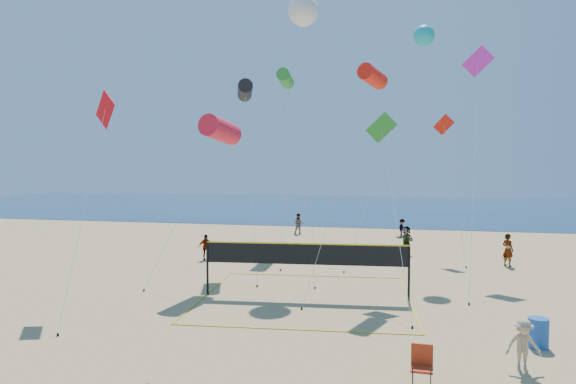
# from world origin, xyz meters

# --- Properties ---
(ocean) EXTENTS (140.00, 50.00, 0.03)m
(ocean) POSITION_xyz_m (0.00, 62.00, 0.01)
(ocean) COLOR navy
(ocean) RESTS_ON ground
(bystander_b) EXTENTS (1.04, 0.68, 1.51)m
(bystander_b) POSITION_xyz_m (7.75, 4.52, 0.76)
(bystander_b) COLOR tan
(bystander_b) RESTS_ON ground
(far_person_0) EXTENTS (1.00, 0.81, 1.59)m
(far_person_0) POSITION_xyz_m (-7.53, 18.76, 0.79)
(far_person_0) COLOR gray
(far_person_0) RESTS_ON ground
(far_person_1) EXTENTS (1.44, 1.69, 1.84)m
(far_person_1) POSITION_xyz_m (4.64, 23.83, 0.92)
(far_person_1) COLOR gray
(far_person_1) RESTS_ON ground
(far_person_2) EXTENTS (0.81, 0.82, 1.90)m
(far_person_2) POSITION_xyz_m (10.39, 20.75, 0.95)
(far_person_2) COLOR gray
(far_person_2) RESTS_ON ground
(far_person_3) EXTENTS (0.96, 0.81, 1.77)m
(far_person_3) POSITION_xyz_m (-4.21, 31.59, 0.89)
(far_person_3) COLOR gray
(far_person_3) RESTS_ON ground
(far_person_4) EXTENTS (0.85, 1.07, 1.45)m
(far_person_4) POSITION_xyz_m (4.37, 32.15, 0.72)
(far_person_4) COLOR gray
(far_person_4) RESTS_ON ground
(camp_chair) EXTENTS (0.60, 0.73, 1.19)m
(camp_chair) POSITION_xyz_m (4.90, 2.95, 0.60)
(camp_chair) COLOR #A82E13
(camp_chair) RESTS_ON ground
(trash_barrel) EXTENTS (0.82, 0.82, 0.96)m
(trash_barrel) POSITION_xyz_m (8.68, 6.70, 0.48)
(trash_barrel) COLOR #194EA7
(trash_barrel) RESTS_ON ground
(volleyball_net) EXTENTS (9.91, 9.78, 2.45)m
(volleyball_net) POSITION_xyz_m (0.21, 11.14, 1.68)
(volleyball_net) COLOR black
(volleyball_net) RESTS_ON ground
(kite_0) EXTENTS (3.53, 4.40, 8.38)m
(kite_0) POSITION_xyz_m (-4.63, 13.61, 7.65)
(kite_0) COLOR red
(kite_0) RESTS_ON ground
(kite_1) EXTENTS (3.11, 6.80, 10.85)m
(kite_1) POSITION_xyz_m (-4.77, 18.23, 10.28)
(kite_1) COLOR black
(kite_1) RESTS_ON ground
(kite_2) EXTENTS (3.26, 5.82, 10.63)m
(kite_2) POSITION_xyz_m (2.90, 14.00, 10.09)
(kite_2) COLOR red
(kite_2) RESTS_ON ground
(kite_3) EXTENTS (2.17, 5.83, 9.21)m
(kite_3) POSITION_xyz_m (-8.48, 9.33, 7.92)
(kite_3) COLOR red
(kite_3) RESTS_ON ground
(kite_4) EXTENTS (2.21, 6.40, 8.42)m
(kite_4) POSITION_xyz_m (3.43, 13.59, 7.18)
(kite_4) COLOR green
(kite_4) RESTS_ON ground
(kite_5) EXTENTS (2.32, 9.14, 12.72)m
(kite_5) POSITION_xyz_m (8.42, 19.90, 11.12)
(kite_5) COLOR #E129C7
(kite_5) RESTS_ON ground
(kite_6) EXTENTS (2.56, 5.94, 15.38)m
(kite_6) POSITION_xyz_m (-1.18, 17.77, 14.51)
(kite_6) COLOR white
(kite_6) RESTS_ON ground
(kite_7) EXTENTS (4.94, 4.40, 14.06)m
(kite_7) POSITION_xyz_m (5.48, 20.47, 13.44)
(kite_7) COLOR #17ACBF
(kite_7) RESTS_ON ground
(kite_8) EXTENTS (2.21, 9.57, 12.64)m
(kite_8) POSITION_xyz_m (-3.86, 24.91, 12.02)
(kite_8) COLOR green
(kite_8) RESTS_ON ground
(kite_9) EXTENTS (1.74, 4.62, 9.21)m
(kite_9) POSITION_xyz_m (7.01, 23.66, 7.90)
(kite_9) COLOR red
(kite_9) RESTS_ON ground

